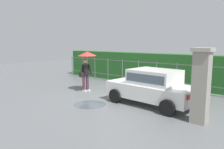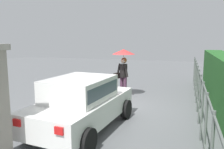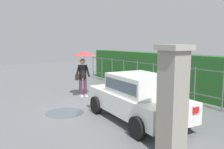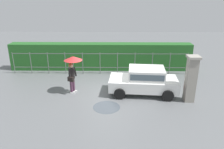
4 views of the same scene
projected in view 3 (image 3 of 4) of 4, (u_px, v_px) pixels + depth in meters
ground_plane at (106, 105)px, 9.24m from camera, size 40.00×40.00×0.00m
car at (138, 96)px, 7.34m from camera, size 3.85×2.11×1.48m
pedestrian at (83, 62)px, 10.53m from camera, size 0.98×0.98×2.10m
gate_pillar at (172, 100)px, 4.98m from camera, size 0.60×0.60×2.42m
fence_section at (153, 77)px, 11.23m from camera, size 11.92×0.05×1.50m
hedge_row at (168, 73)px, 11.75m from camera, size 12.87×0.90×1.90m
puddle_near at (65, 113)px, 8.25m from camera, size 1.34×1.34×0.00m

